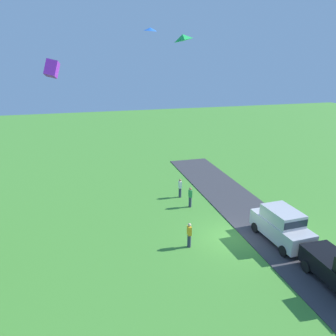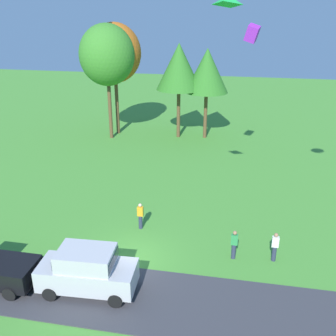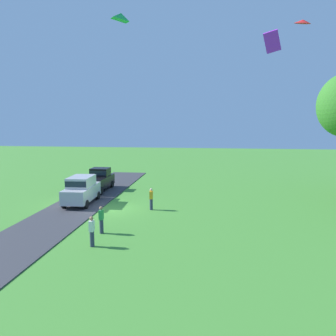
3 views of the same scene
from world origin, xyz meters
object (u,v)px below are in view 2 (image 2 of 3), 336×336
(tree_far_right, at_px, (179,67))
(kite_box_high_left, at_px, (252,33))
(person_beside_suv, at_px, (234,244))
(kite_diamond_high_right, at_px, (228,0))
(tree_center_back, at_px, (207,71))
(car_suv_near_entrance, at_px, (87,269))
(tree_right_of_center, at_px, (114,53))
(person_on_lawn, at_px, (275,247))
(tree_left_of_center, at_px, (107,55))
(person_watching_sky, at_px, (140,216))

(tree_far_right, bearing_deg, kite_box_high_left, -58.33)
(person_beside_suv, xyz_separation_m, kite_diamond_high_right, (-1.09, 1.20, 12.10))
(tree_far_right, bearing_deg, person_beside_suv, -72.62)
(tree_center_back, bearing_deg, car_suv_near_entrance, -97.12)
(tree_right_of_center, relative_size, kite_box_high_left, 11.03)
(person_on_lawn, xyz_separation_m, tree_left_of_center, (-15.27, 18.63, 7.41))
(person_beside_suv, bearing_deg, tree_center_back, 100.01)
(tree_right_of_center, xyz_separation_m, kite_diamond_high_right, (11.83, -19.30, 4.69))
(tree_far_right, bearing_deg, tree_center_back, 6.17)
(tree_far_right, bearing_deg, tree_right_of_center, 179.18)
(car_suv_near_entrance, xyz_separation_m, kite_box_high_left, (6.96, 13.70, 9.73))
(kite_diamond_high_right, bearing_deg, person_beside_suv, -47.73)
(kite_box_high_left, bearing_deg, tree_far_right, 121.67)
(tree_left_of_center, bearing_deg, tree_far_right, 13.21)
(person_on_lawn, xyz_separation_m, tree_right_of_center, (-15.07, 20.31, 7.41))
(tree_right_of_center, bearing_deg, kite_diamond_high_right, -58.49)
(car_suv_near_entrance, relative_size, person_on_lawn, 2.74)
(person_beside_suv, xyz_separation_m, kite_box_high_left, (0.22, 9.70, 10.15))
(person_watching_sky, relative_size, tree_left_of_center, 0.15)
(car_suv_near_entrance, distance_m, kite_diamond_high_right, 13.98)
(tree_center_back, relative_size, kite_box_high_left, 8.80)
(person_on_lawn, distance_m, kite_box_high_left, 14.04)
(kite_box_high_left, height_order, kite_diamond_high_right, kite_diamond_high_right)
(person_on_lawn, height_order, person_beside_suv, same)
(tree_center_back, distance_m, kite_box_high_left, 12.41)
(kite_diamond_high_right, bearing_deg, kite_box_high_left, 81.21)
(tree_far_right, bearing_deg, tree_left_of_center, -166.79)
(person_on_lawn, distance_m, tree_left_of_center, 25.20)
(person_on_lawn, bearing_deg, tree_right_of_center, 126.57)
(tree_right_of_center, xyz_separation_m, kite_box_high_left, (13.14, -10.80, 2.74))
(kite_box_high_left, bearing_deg, tree_left_of_center, 145.64)
(person_on_lawn, relative_size, tree_center_back, 0.19)
(kite_box_high_left, distance_m, kite_diamond_high_right, 8.82)
(person_beside_suv, height_order, tree_left_of_center, tree_left_of_center)
(tree_left_of_center, relative_size, kite_box_high_left, 11.02)
(tree_left_of_center, xyz_separation_m, tree_right_of_center, (0.20, 1.68, 0.01))
(person_beside_suv, bearing_deg, person_on_lawn, 5.12)
(person_watching_sky, distance_m, tree_right_of_center, 21.13)
(person_on_lawn, bearing_deg, car_suv_near_entrance, -154.76)
(tree_far_right, distance_m, tree_center_back, 2.77)
(person_on_lawn, relative_size, tree_right_of_center, 0.15)
(kite_diamond_high_right, bearing_deg, car_suv_near_entrance, -137.36)
(car_suv_near_entrance, height_order, tree_center_back, tree_center_back)
(tree_left_of_center, xyz_separation_m, kite_diamond_high_right, (12.04, -17.62, 4.70))
(tree_center_back, bearing_deg, tree_right_of_center, -178.76)
(tree_right_of_center, bearing_deg, kite_box_high_left, -39.42)
(person_on_lawn, bearing_deg, kite_diamond_high_right, 162.65)
(tree_left_of_center, distance_m, tree_far_right, 7.02)
(kite_diamond_high_right, bearing_deg, tree_left_of_center, 124.33)
(car_suv_near_entrance, height_order, person_on_lawn, car_suv_near_entrance)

